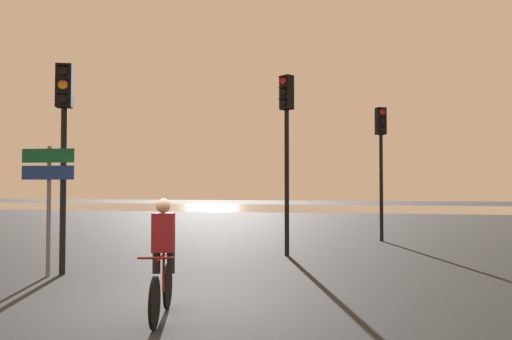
% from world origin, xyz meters
% --- Properties ---
extents(ground_plane, '(120.00, 120.00, 0.00)m').
position_xyz_m(ground_plane, '(0.00, 0.00, 0.00)').
color(ground_plane, black).
extents(water_strip, '(80.00, 16.00, 0.01)m').
position_xyz_m(water_strip, '(0.00, 35.90, 0.00)').
color(water_strip, gray).
rests_on(water_strip, ground).
extents(traffic_light_near_left, '(0.38, 0.40, 4.32)m').
position_xyz_m(traffic_light_near_left, '(-2.95, 2.24, 3.01)').
color(traffic_light_near_left, black).
rests_on(traffic_light_near_left, ground).
extents(traffic_light_center, '(0.40, 0.42, 4.72)m').
position_xyz_m(traffic_light_center, '(1.10, 6.01, 3.27)').
color(traffic_light_center, black).
rests_on(traffic_light_center, ground).
extents(traffic_light_far_right, '(0.39, 0.41, 4.43)m').
position_xyz_m(traffic_light_far_right, '(3.65, 10.10, 3.08)').
color(traffic_light_far_right, black).
rests_on(traffic_light_far_right, ground).
extents(direction_sign_post, '(1.10, 0.16, 2.60)m').
position_xyz_m(direction_sign_post, '(-3.10, 1.96, 1.79)').
color(direction_sign_post, slate).
rests_on(direction_sign_post, ground).
extents(cyclist, '(0.55, 1.67, 1.62)m').
position_xyz_m(cyclist, '(0.36, -0.45, 0.82)').
color(cyclist, black).
rests_on(cyclist, ground).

